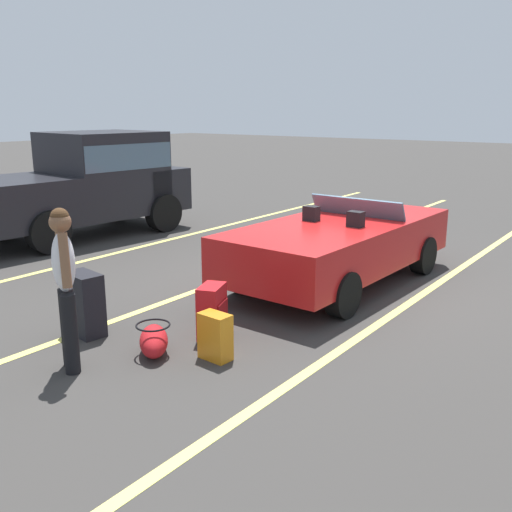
{
  "coord_description": "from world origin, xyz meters",
  "views": [
    {
      "loc": [
        -7.49,
        -3.99,
        2.56
      ],
      "look_at": [
        -1.79,
        0.22,
        0.75
      ],
      "focal_mm": 40.55,
      "sensor_mm": 36.0,
      "label": 1
    }
  ],
  "objects_px": {
    "suitcase_large_black": "(85,304)",
    "parked_pickup_truck_near": "(84,182)",
    "suitcase_medium_bright": "(212,312)",
    "traveler_person": "(65,281)",
    "suitcase_small_carryon": "(215,337)",
    "convertible_car": "(346,242)",
    "duffel_bag": "(154,340)"
  },
  "relations": [
    {
      "from": "suitcase_large_black",
      "to": "parked_pickup_truck_near",
      "type": "height_order",
      "value": "parked_pickup_truck_near"
    },
    {
      "from": "suitcase_medium_bright",
      "to": "traveler_person",
      "type": "relative_size",
      "value": 0.38
    },
    {
      "from": "suitcase_large_black",
      "to": "suitcase_medium_bright",
      "type": "bearing_deg",
      "value": -48.23
    },
    {
      "from": "suitcase_small_carryon",
      "to": "traveler_person",
      "type": "relative_size",
      "value": 0.3
    },
    {
      "from": "parked_pickup_truck_near",
      "to": "suitcase_large_black",
      "type": "bearing_deg",
      "value": -122.73
    },
    {
      "from": "suitcase_large_black",
      "to": "traveler_person",
      "type": "xyz_separation_m",
      "value": [
        -0.68,
        -0.64,
        0.56
      ]
    },
    {
      "from": "convertible_car",
      "to": "parked_pickup_truck_near",
      "type": "bearing_deg",
      "value": 94.4
    },
    {
      "from": "convertible_car",
      "to": "parked_pickup_truck_near",
      "type": "height_order",
      "value": "parked_pickup_truck_near"
    },
    {
      "from": "convertible_car",
      "to": "parked_pickup_truck_near",
      "type": "xyz_separation_m",
      "value": [
        -0.28,
        5.87,
        0.52
      ]
    },
    {
      "from": "convertible_car",
      "to": "traveler_person",
      "type": "distance_m",
      "value": 4.54
    },
    {
      "from": "duffel_bag",
      "to": "traveler_person",
      "type": "distance_m",
      "value": 1.15
    },
    {
      "from": "convertible_car",
      "to": "suitcase_medium_bright",
      "type": "xyz_separation_m",
      "value": [
        -2.98,
        0.12,
        -0.28
      ]
    },
    {
      "from": "suitcase_small_carryon",
      "to": "parked_pickup_truck_near",
      "type": "distance_m",
      "value": 6.97
    },
    {
      "from": "suitcase_medium_bright",
      "to": "duffel_bag",
      "type": "height_order",
      "value": "suitcase_medium_bright"
    },
    {
      "from": "suitcase_medium_bright",
      "to": "suitcase_small_carryon",
      "type": "relative_size",
      "value": 1.24
    },
    {
      "from": "convertible_car",
      "to": "suitcase_small_carryon",
      "type": "distance_m",
      "value": 3.45
    },
    {
      "from": "traveler_person",
      "to": "parked_pickup_truck_near",
      "type": "bearing_deg",
      "value": 81.57
    },
    {
      "from": "convertible_car",
      "to": "suitcase_large_black",
      "type": "relative_size",
      "value": 5.66
    },
    {
      "from": "duffel_bag",
      "to": "suitcase_small_carryon",
      "type": "bearing_deg",
      "value": -63.75
    },
    {
      "from": "suitcase_large_black",
      "to": "suitcase_medium_bright",
      "type": "distance_m",
      "value": 1.48
    },
    {
      "from": "suitcase_medium_bright",
      "to": "parked_pickup_truck_near",
      "type": "xyz_separation_m",
      "value": [
        2.7,
        5.75,
        0.8
      ]
    },
    {
      "from": "suitcase_medium_bright",
      "to": "duffel_bag",
      "type": "bearing_deg",
      "value": -125.63
    },
    {
      "from": "suitcase_large_black",
      "to": "traveler_person",
      "type": "height_order",
      "value": "traveler_person"
    },
    {
      "from": "convertible_car",
      "to": "duffel_bag",
      "type": "bearing_deg",
      "value": 176.78
    },
    {
      "from": "duffel_bag",
      "to": "parked_pickup_truck_near",
      "type": "distance_m",
      "value": 6.6
    },
    {
      "from": "duffel_bag",
      "to": "traveler_person",
      "type": "relative_size",
      "value": 0.4
    },
    {
      "from": "duffel_bag",
      "to": "convertible_car",
      "type": "bearing_deg",
      "value": -4.86
    },
    {
      "from": "convertible_car",
      "to": "suitcase_small_carryon",
      "type": "height_order",
      "value": "convertible_car"
    },
    {
      "from": "suitcase_medium_bright",
      "to": "parked_pickup_truck_near",
      "type": "distance_m",
      "value": 6.4
    },
    {
      "from": "convertible_car",
      "to": "suitcase_small_carryon",
      "type": "relative_size",
      "value": 8.38
    },
    {
      "from": "suitcase_small_carryon",
      "to": "parked_pickup_truck_near",
      "type": "bearing_deg",
      "value": 66.73
    },
    {
      "from": "suitcase_large_black",
      "to": "traveler_person",
      "type": "distance_m",
      "value": 1.09
    }
  ]
}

